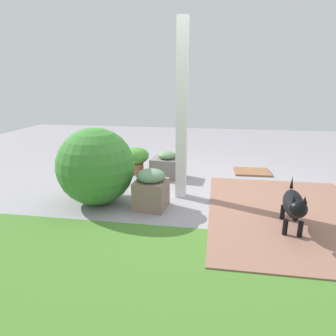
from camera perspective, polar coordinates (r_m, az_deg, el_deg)
ground_plane at (r=4.10m, az=5.33°, el=-4.99°), size 12.00×12.00×0.00m
brick_path at (r=3.74m, az=21.98°, el=-8.19°), size 1.80×2.40×0.02m
lawn_patch at (r=2.21m, az=-17.56°, el=-26.57°), size 5.20×2.80×0.01m
porch_pillar at (r=3.76m, az=2.68°, el=10.49°), size 0.13×0.13×2.21m
stone_planter_nearest at (r=4.74m, az=-0.22°, el=0.41°), size 0.51×0.41×0.42m
stone_planter_mid at (r=3.58m, az=-3.27°, el=-4.07°), size 0.40×0.41×0.49m
round_shrub at (r=3.76m, az=-13.69°, el=0.31°), size 0.96×0.96×0.96m
terracotta_pot_spiky at (r=4.79m, az=-14.56°, el=0.84°), size 0.28×0.28×0.53m
terracotta_pot_broad at (r=4.96m, az=-6.26°, el=1.94°), size 0.45×0.45×0.44m
dog at (r=3.26m, az=22.98°, el=-6.53°), size 0.27×0.73×0.50m
doormat at (r=5.22m, az=15.82°, el=-0.70°), size 0.60×0.48×0.03m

